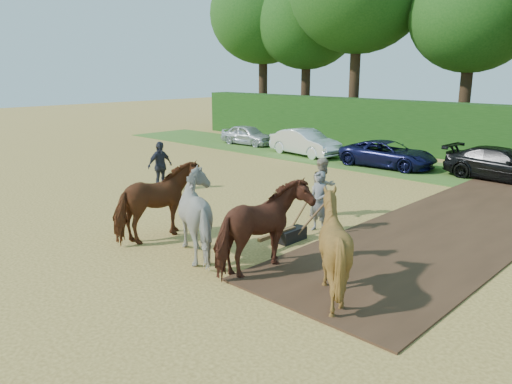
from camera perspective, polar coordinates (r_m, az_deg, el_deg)
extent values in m
plane|color=gold|center=(12.33, 3.64, -9.02)|extent=(120.00, 120.00, 0.00)
cube|color=#472D1C|center=(17.40, 22.72, -3.13)|extent=(4.50, 17.00, 0.05)
cube|color=#38601E|center=(24.32, 25.55, 1.18)|extent=(50.00, 5.00, 0.03)
imported|color=#B3A98D|center=(16.61, 7.69, 0.52)|extent=(0.93, 1.10, 1.98)
imported|color=#262833|center=(20.55, -10.91, 2.96)|extent=(0.52, 1.17, 1.97)
imported|color=#5F2B17|center=(14.44, -11.08, -1.18)|extent=(1.19, 2.62, 2.21)
imported|color=#B4AEA1|center=(13.08, -5.71, -2.56)|extent=(2.19, 1.88, 2.21)
imported|color=#592D1C|center=(11.87, 0.84, -4.21)|extent=(1.19, 2.62, 2.21)
imported|color=brown|center=(10.86, 8.78, -6.12)|extent=(1.79, 2.01, 2.21)
cube|color=black|center=(14.33, 4.11, -4.91)|extent=(0.37, 0.95, 0.37)
cube|color=brown|center=(13.82, 2.44, -4.80)|extent=(0.11, 1.47, 0.11)
cylinder|color=brown|center=(14.78, 4.89, -2.73)|extent=(0.21, 1.07, 0.78)
cylinder|color=brown|center=(14.50, 6.31, -3.09)|extent=(0.21, 1.07, 0.78)
imported|color=gray|center=(15.07, 7.24, -1.11)|extent=(0.67, 0.44, 1.85)
imported|color=silver|center=(32.46, -0.94, 6.54)|extent=(3.87, 1.75, 1.29)
imported|color=silver|center=(28.56, 5.64, 5.66)|extent=(4.67, 2.11, 1.49)
imported|color=#121439|center=(25.78, 14.85, 4.20)|extent=(4.89, 2.49, 1.32)
imported|color=black|center=(24.40, 26.38, 2.82)|extent=(5.05, 2.23, 1.44)
cylinder|color=#382616|center=(41.43, 0.80, 11.30)|extent=(0.70, 0.70, 5.85)
ellipsoid|color=#163F11|center=(41.60, 0.83, 19.68)|extent=(8.40, 8.40, 7.73)
cylinder|color=#382616|center=(39.21, 5.66, 10.76)|extent=(0.70, 0.70, 5.40)
ellipsoid|color=#163F11|center=(39.32, 5.86, 18.97)|extent=(7.80, 7.80, 7.18)
cylinder|color=#382616|center=(35.45, 11.11, 11.15)|extent=(0.70, 0.70, 6.53)
cylinder|color=#382616|center=(33.61, 22.66, 9.07)|extent=(0.70, 0.70, 5.17)
ellipsoid|color=#163F11|center=(33.69, 23.55, 18.17)|extent=(7.40, 7.40, 6.81)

